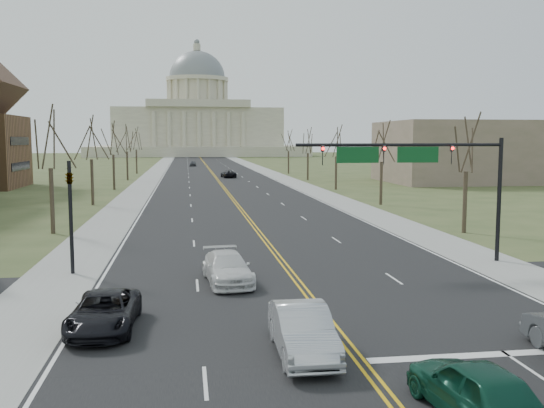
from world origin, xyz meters
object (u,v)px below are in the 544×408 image
object	(u,v)px
car_far_nb	(228,174)
car_sb_inner_second	(227,268)
car_sb_inner_lead	(303,331)
car_far_sb	(193,163)
signal_left	(70,204)
car_sb_outer_lead	(104,312)
signal_mast	(417,163)
car_nb_inner_lead	(476,389)

from	to	relation	value
car_far_nb	car_sb_inner_second	bearing A→B (deg)	78.07
car_sb_inner_lead	car_far_sb	world-z (taller)	car_sb_inner_lead
car_sb_inner_second	car_far_nb	xyz separation A→B (m)	(5.80, 82.28, -0.07)
signal_left	car_sb_inner_second	xyz separation A→B (m)	(7.99, -3.19, -2.95)
car_sb_inner_lead	car_sb_inner_second	bearing A→B (deg)	100.22
car_sb_inner_lead	car_sb_inner_second	distance (m)	10.60
car_sb_outer_lead	car_far_nb	size ratio (longest dim) A/B	1.03
signal_mast	car_sb_inner_lead	distance (m)	17.16
signal_mast	car_sb_inner_second	bearing A→B (deg)	-163.77
car_far_sb	car_sb_inner_second	bearing A→B (deg)	-87.84
car_nb_inner_lead	car_far_sb	distance (m)	146.32
car_nb_inner_lead	car_sb_outer_lead	distance (m)	13.58
car_nb_inner_lead	car_sb_inner_lead	distance (m)	6.24
signal_left	car_far_sb	distance (m)	127.69
signal_mast	car_far_sb	world-z (taller)	signal_mast
signal_mast	car_far_sb	distance (m)	127.99
signal_mast	car_sb_outer_lead	size ratio (longest dim) A/B	2.42
signal_left	car_nb_inner_lead	world-z (taller)	signal_left
signal_left	car_far_nb	size ratio (longest dim) A/B	1.24
signal_mast	car_sb_inner_second	world-z (taller)	signal_mast
car_sb_inner_lead	car_sb_outer_lead	xyz separation A→B (m)	(-6.85, 3.65, -0.12)
car_far_sb	car_far_nb	bearing A→B (deg)	-80.89
car_sb_inner_lead	signal_mast	bearing A→B (deg)	56.62
car_nb_inner_lead	car_sb_outer_lead	bearing A→B (deg)	-47.30
car_sb_inner_second	car_far_sb	bearing A→B (deg)	84.54
car_sb_inner_second	car_far_sb	world-z (taller)	car_sb_inner_second
signal_left	car_sb_inner_lead	distance (m)	17.02
signal_mast	car_far_nb	world-z (taller)	signal_mast
car_sb_inner_second	car_sb_inner_lead	bearing A→B (deg)	-85.87
signal_left	car_sb_outer_lead	bearing A→B (deg)	-73.69
car_nb_inner_lead	car_sb_outer_lead	xyz separation A→B (m)	(-10.32, 8.83, -0.10)
car_sb_outer_lead	car_sb_inner_second	xyz separation A→B (m)	(5.07, 6.80, 0.05)
signal_left	car_far_nb	xyz separation A→B (m)	(13.79, 79.09, -3.03)
car_nb_inner_lead	car_far_nb	size ratio (longest dim) A/B	0.96
car_sb_inner_lead	car_sb_outer_lead	world-z (taller)	car_sb_inner_lead
car_sb_outer_lead	car_far_sb	world-z (taller)	car_far_sb
car_nb_inner_lead	car_sb_inner_lead	world-z (taller)	car_sb_inner_lead
car_sb_inner_lead	car_far_sb	bearing A→B (deg)	91.34
car_sb_inner_lead	car_far_nb	distance (m)	92.81
car_sb_outer_lead	car_far_sb	bearing A→B (deg)	90.25
signal_mast	car_nb_inner_lead	world-z (taller)	signal_mast
signal_left	car_nb_inner_lead	bearing A→B (deg)	-54.86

